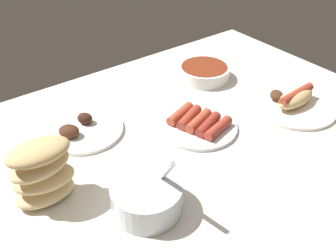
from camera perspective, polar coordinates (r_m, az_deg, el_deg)
The scene contains 7 objects.
ground_plane at distance 95.68cm, azimuth 3.15°, elevation -2.38°, with size 120.00×90.00×3.00cm, color silver.
plate_sausages at distance 97.25cm, azimuth 4.66°, elevation 0.32°, with size 20.12×20.12×3.58cm.
plate_hotdog_assembled at distance 110.52cm, azimuth 18.58°, elevation 3.50°, with size 23.16×23.16×5.61cm.
bowl_chili at distance 119.89cm, azimuth 5.51°, elevation 8.24°, with size 16.10×16.10×4.20cm.
bowl_coleslaw at distance 74.81cm, azimuth -3.26°, elevation -10.60°, with size 14.24×14.24×15.88cm.
plate_grilled_meat at distance 98.17cm, azimuth -12.91°, elevation -0.48°, with size 20.05×20.05×4.07cm.
bread_stack at distance 78.17cm, azimuth -18.65°, elevation -6.68°, with size 13.52×9.92×14.40cm.
Camera 1 is at (-49.20, -56.79, 57.74)cm, focal length 40.06 mm.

